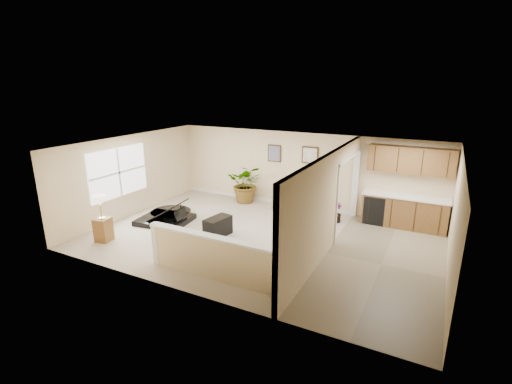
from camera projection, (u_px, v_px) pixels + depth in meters
The scene contains 20 objects.
floor at pixel (260, 239), 9.94m from camera, with size 9.00×9.00×0.00m, color #B8A68F.
back_wall at pixel (301, 171), 12.13m from camera, with size 9.00×0.04×2.50m, color beige.
front_wall at pixel (189, 236), 7.02m from camera, with size 9.00×0.04×2.50m, color beige.
left_wall at pixel (131, 175), 11.55m from camera, with size 0.04×6.00×2.50m, color beige.
right_wall at pixel (455, 224), 7.60m from camera, with size 0.04×6.00×2.50m, color beige.
ceiling at pixel (260, 147), 9.22m from camera, with size 9.00×6.00×0.04m, color white.
kitchen_vinyl at pixel (381, 264), 8.55m from camera, with size 2.70×6.00×0.01m, color gray.
interior_partition at pixel (330, 203), 9.01m from camera, with size 0.18×5.99×2.50m.
pony_half_wall at pixel (214, 257), 7.80m from camera, with size 3.42×0.22×1.00m.
left_window at pixel (118, 172), 11.06m from camera, with size 0.05×2.15×1.45m, color white.
wall_art_left at pixel (274, 153), 12.38m from camera, with size 0.48×0.04×0.58m.
wall_mirror at pixel (310, 155), 11.82m from camera, with size 0.55×0.04×0.55m.
kitchen_cabinets at pixel (402, 197), 10.61m from camera, with size 2.36×0.65×2.33m.
piano at pixel (166, 202), 11.10m from camera, with size 1.84×1.89×1.38m.
piano_bench at pixel (218, 227), 10.08m from camera, with size 0.40×0.80×0.53m, color black.
loveseat at pixel (296, 201), 12.13m from camera, with size 1.38×0.79×0.79m.
accent_table at pixel (279, 195), 12.33m from camera, with size 0.47×0.47×0.68m.
palm_plant at pixel (246, 184), 12.81m from camera, with size 1.50×1.40×1.35m.
small_plant at pixel (336, 214), 11.10m from camera, with size 0.34×0.34×0.59m.
lamp_stand at pixel (102, 222), 9.69m from camera, with size 0.42×0.42×1.25m.
Camera 1 is at (4.11, -8.18, 4.07)m, focal length 26.00 mm.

